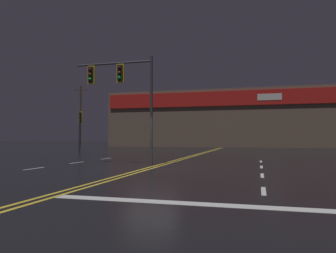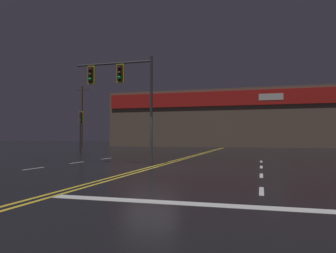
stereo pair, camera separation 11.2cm
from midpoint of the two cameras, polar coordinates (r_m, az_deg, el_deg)
name	(u,v)px [view 1 (the left image)]	position (r m, az deg, el deg)	size (l,w,h in m)	color
ground_plane	(151,168)	(15.21, -3.21, -7.20)	(200.00, 200.00, 0.00)	black
road_markings	(162,171)	(13.54, -1.36, -7.84)	(14.61, 60.00, 0.01)	gold
traffic_signal_median	(120,83)	(17.52, -8.58, 7.45)	(4.34, 0.36, 5.57)	#38383D
traffic_signal_corner_northwest	(80,123)	(28.93, -15.19, 0.66)	(0.42, 0.36, 3.62)	#38383D
building_backdrop	(227,119)	(52.04, 10.15, 1.23)	(35.80, 10.23, 8.40)	brown
utility_pole_row	(222,112)	(44.32, 9.29, 2.53)	(44.42, 0.26, 9.27)	#4C3828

